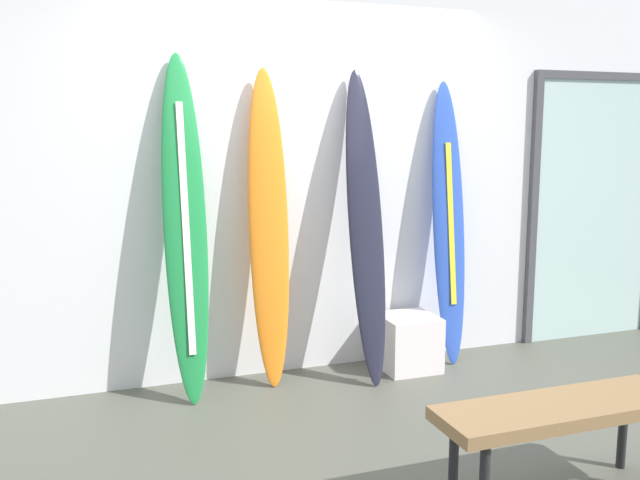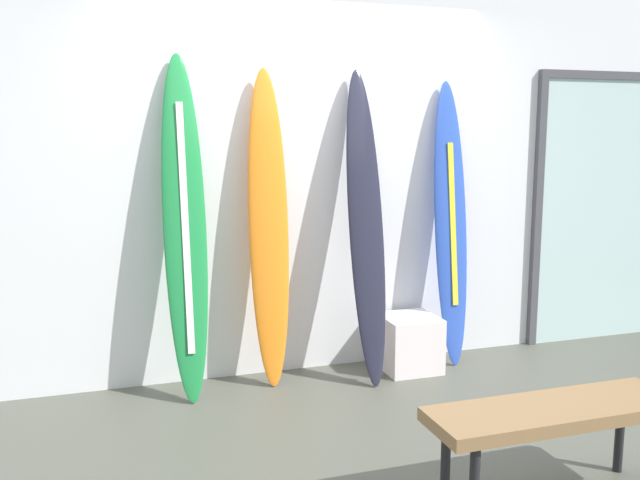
{
  "view_description": "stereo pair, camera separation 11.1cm",
  "coord_description": "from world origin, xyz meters",
  "px_view_note": "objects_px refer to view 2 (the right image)",
  "views": [
    {
      "loc": [
        -1.47,
        -3.23,
        1.66
      ],
      "look_at": [
        0.02,
        0.95,
        0.95
      ],
      "focal_mm": 38.73,
      "sensor_mm": 36.0,
      "label": 1
    },
    {
      "loc": [
        -1.36,
        -3.27,
        1.66
      ],
      "look_at": [
        0.02,
        0.95,
        0.95
      ],
      "focal_mm": 38.73,
      "sensor_mm": 36.0,
      "label": 2
    }
  ],
  "objects_px": {
    "display_block_left": "(409,343)",
    "surfboard_sunset": "(269,231)",
    "surfboard_cobalt": "(451,226)",
    "surfboard_emerald": "(185,230)",
    "glass_door": "(600,204)",
    "surfboard_charcoal": "(366,228)",
    "bench": "(555,417)"
  },
  "relations": [
    {
      "from": "display_block_left",
      "to": "surfboard_sunset",
      "type": "bearing_deg",
      "value": 175.57
    },
    {
      "from": "surfboard_cobalt",
      "to": "surfboard_emerald",
      "type": "bearing_deg",
      "value": -178.16
    },
    {
      "from": "display_block_left",
      "to": "glass_door",
      "type": "relative_size",
      "value": 0.18
    },
    {
      "from": "surfboard_emerald",
      "to": "surfboard_cobalt",
      "type": "xyz_separation_m",
      "value": [
        1.87,
        0.06,
        -0.06
      ]
    },
    {
      "from": "surfboard_sunset",
      "to": "surfboard_charcoal",
      "type": "relative_size",
      "value": 1.0
    },
    {
      "from": "surfboard_cobalt",
      "to": "display_block_left",
      "type": "xyz_separation_m",
      "value": [
        -0.34,
        -0.09,
        -0.8
      ]
    },
    {
      "from": "bench",
      "to": "surfboard_emerald",
      "type": "bearing_deg",
      "value": 127.74
    },
    {
      "from": "surfboard_cobalt",
      "to": "glass_door",
      "type": "distance_m",
      "value": 1.41
    },
    {
      "from": "glass_door",
      "to": "bench",
      "type": "xyz_separation_m",
      "value": [
        -1.87,
        -2.01,
        -0.69
      ]
    },
    {
      "from": "glass_door",
      "to": "surfboard_emerald",
      "type": "bearing_deg",
      "value": -176.29
    },
    {
      "from": "surfboard_charcoal",
      "to": "display_block_left",
      "type": "distance_m",
      "value": 0.9
    },
    {
      "from": "surfboard_sunset",
      "to": "surfboard_charcoal",
      "type": "xyz_separation_m",
      "value": [
        0.63,
        -0.1,
        0.0
      ]
    },
    {
      "from": "surfboard_sunset",
      "to": "glass_door",
      "type": "height_order",
      "value": "glass_door"
    },
    {
      "from": "surfboard_emerald",
      "to": "surfboard_charcoal",
      "type": "bearing_deg",
      "value": -2.58
    },
    {
      "from": "surfboard_charcoal",
      "to": "bench",
      "type": "relative_size",
      "value": 1.74
    },
    {
      "from": "surfboard_sunset",
      "to": "surfboard_charcoal",
      "type": "height_order",
      "value": "surfboard_charcoal"
    },
    {
      "from": "surfboard_cobalt",
      "to": "glass_door",
      "type": "bearing_deg",
      "value": 6.2
    },
    {
      "from": "bench",
      "to": "glass_door",
      "type": "bearing_deg",
      "value": 47.04
    },
    {
      "from": "surfboard_emerald",
      "to": "surfboard_charcoal",
      "type": "distance_m",
      "value": 1.18
    },
    {
      "from": "surfboard_emerald",
      "to": "surfboard_cobalt",
      "type": "height_order",
      "value": "surfboard_emerald"
    },
    {
      "from": "surfboard_sunset",
      "to": "display_block_left",
      "type": "distance_m",
      "value": 1.28
    },
    {
      "from": "surfboard_cobalt",
      "to": "glass_door",
      "type": "height_order",
      "value": "glass_door"
    },
    {
      "from": "surfboard_cobalt",
      "to": "display_block_left",
      "type": "relative_size",
      "value": 5.24
    },
    {
      "from": "surfboard_cobalt",
      "to": "surfboard_charcoal",
      "type": "bearing_deg",
      "value": -170.69
    },
    {
      "from": "surfboard_emerald",
      "to": "bench",
      "type": "distance_m",
      "value": 2.37
    },
    {
      "from": "surfboard_emerald",
      "to": "bench",
      "type": "height_order",
      "value": "surfboard_emerald"
    },
    {
      "from": "surfboard_cobalt",
      "to": "bench",
      "type": "distance_m",
      "value": 2.01
    },
    {
      "from": "surfboard_charcoal",
      "to": "display_block_left",
      "type": "bearing_deg",
      "value": 4.62
    },
    {
      "from": "surfboard_emerald",
      "to": "surfboard_charcoal",
      "type": "relative_size",
      "value": 1.03
    },
    {
      "from": "surfboard_cobalt",
      "to": "display_block_left",
      "type": "distance_m",
      "value": 0.87
    },
    {
      "from": "surfboard_cobalt",
      "to": "bench",
      "type": "xyz_separation_m",
      "value": [
        -0.47,
        -1.86,
        -0.59
      ]
    },
    {
      "from": "surfboard_sunset",
      "to": "glass_door",
      "type": "relative_size",
      "value": 0.98
    }
  ]
}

